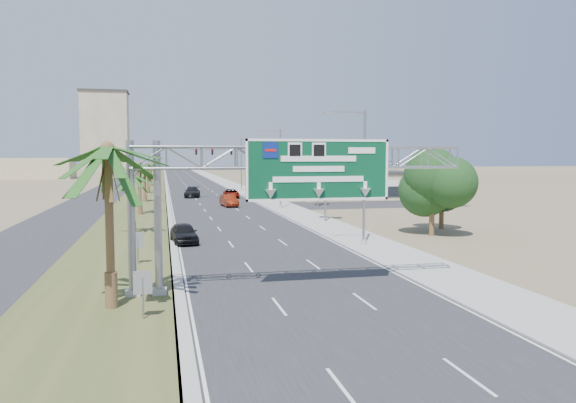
% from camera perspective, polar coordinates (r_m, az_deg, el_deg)
% --- Properties ---
extents(ground, '(600.00, 600.00, 0.00)m').
position_cam_1_polar(ground, '(19.47, 9.43, -15.48)').
color(ground, '#8C7A59').
rests_on(ground, ground).
extents(road, '(12.00, 300.00, 0.02)m').
position_cam_1_polar(road, '(127.29, -9.45, 1.60)').
color(road, '#28282B').
rests_on(road, ground).
extents(sidewalk_right, '(4.00, 300.00, 0.10)m').
position_cam_1_polar(sidewalk_right, '(128.03, -5.65, 1.68)').
color(sidewalk_right, '#9E9B93').
rests_on(sidewalk_right, ground).
extents(median_grass, '(7.00, 300.00, 0.12)m').
position_cam_1_polar(median_grass, '(127.13, -13.95, 1.54)').
color(median_grass, '#3E4F23').
rests_on(median_grass, ground).
extents(opposing_road, '(8.00, 300.00, 0.02)m').
position_cam_1_polar(opposing_road, '(127.50, -17.10, 1.46)').
color(opposing_road, '#28282B').
rests_on(opposing_road, ground).
extents(sign_gantry, '(16.75, 1.24, 7.50)m').
position_cam_1_polar(sign_gantry, '(27.49, -0.26, 3.36)').
color(sign_gantry, gray).
rests_on(sign_gantry, ground).
extents(palm_near, '(5.70, 5.70, 8.35)m').
position_cam_1_polar(palm_near, '(25.03, -17.86, 5.00)').
color(palm_near, brown).
rests_on(palm_near, ground).
extents(palm_row_b, '(3.99, 3.99, 5.95)m').
position_cam_1_polar(palm_row_b, '(49.03, -15.59, 2.41)').
color(palm_row_b, brown).
rests_on(palm_row_b, ground).
extents(palm_row_c, '(3.99, 3.99, 6.75)m').
position_cam_1_polar(palm_row_c, '(64.98, -14.88, 3.61)').
color(palm_row_c, brown).
rests_on(palm_row_c, ground).
extents(palm_row_d, '(3.99, 3.99, 5.45)m').
position_cam_1_polar(palm_row_d, '(83.00, -14.37, 2.96)').
color(palm_row_d, brown).
rests_on(palm_row_d, ground).
extents(palm_row_e, '(3.99, 3.99, 6.15)m').
position_cam_1_polar(palm_row_e, '(101.97, -14.05, 3.63)').
color(palm_row_e, brown).
rests_on(palm_row_e, ground).
extents(palm_row_f, '(3.99, 3.99, 5.75)m').
position_cam_1_polar(palm_row_f, '(126.97, -13.77, 3.64)').
color(palm_row_f, brown).
rests_on(palm_row_f, ground).
extents(streetlight_near, '(3.27, 0.44, 10.00)m').
position_cam_1_polar(streetlight_near, '(41.49, 7.49, 1.88)').
color(streetlight_near, gray).
rests_on(streetlight_near, ground).
extents(streetlight_mid, '(3.27, 0.44, 10.00)m').
position_cam_1_polar(streetlight_mid, '(70.41, -0.92, 3.05)').
color(streetlight_mid, gray).
rests_on(streetlight_mid, ground).
extents(streetlight_far, '(3.27, 0.44, 10.00)m').
position_cam_1_polar(streetlight_far, '(105.90, -4.87, 3.57)').
color(streetlight_far, gray).
rests_on(streetlight_far, ground).
extents(signal_mast, '(10.28, 0.71, 8.00)m').
position_cam_1_polar(signal_mast, '(89.74, -4.84, 3.48)').
color(signal_mast, gray).
rests_on(signal_mast, ground).
extents(store_building, '(18.00, 10.00, 4.00)m').
position_cam_1_polar(store_building, '(87.95, 6.64, 1.58)').
color(store_building, tan).
rests_on(store_building, ground).
extents(oak_near, '(4.50, 4.50, 6.80)m').
position_cam_1_polar(oak_near, '(48.25, 14.47, 1.96)').
color(oak_near, brown).
rests_on(oak_near, ground).
extents(oak_far, '(3.50, 3.50, 5.60)m').
position_cam_1_polar(oak_far, '(53.21, 15.38, 1.41)').
color(oak_far, brown).
rests_on(oak_far, ground).
extents(median_signback_a, '(0.75, 0.08, 2.08)m').
position_cam_1_polar(median_signback_a, '(23.53, -14.54, -8.34)').
color(median_signback_a, gray).
rests_on(median_signback_a, ground).
extents(median_signback_b, '(0.75, 0.08, 2.08)m').
position_cam_1_polar(median_signback_b, '(35.35, -15.02, -4.01)').
color(median_signback_b, gray).
rests_on(median_signback_b, ground).
extents(tower_distant, '(20.00, 16.00, 35.00)m').
position_cam_1_polar(tower_distant, '(268.32, -18.06, 6.75)').
color(tower_distant, gray).
rests_on(tower_distant, ground).
extents(building_distant_left, '(24.00, 14.00, 6.00)m').
position_cam_1_polar(building_distant_left, '(181.01, -24.76, 3.07)').
color(building_distant_left, tan).
rests_on(building_distant_left, ground).
extents(building_distant_right, '(20.00, 12.00, 5.00)m').
position_cam_1_polar(building_distant_right, '(161.27, 0.66, 3.18)').
color(building_distant_right, tan).
rests_on(building_distant_right, ground).
extents(car_left_lane, '(2.26, 4.67, 1.54)m').
position_cam_1_polar(car_left_lane, '(43.71, -10.53, -3.19)').
color(car_left_lane, black).
rests_on(car_left_lane, ground).
extents(car_mid_lane, '(2.15, 4.90, 1.56)m').
position_cam_1_polar(car_mid_lane, '(74.18, -6.02, 0.08)').
color(car_mid_lane, '#651A09').
rests_on(car_mid_lane, ground).
extents(car_right_lane, '(2.62, 5.19, 1.41)m').
position_cam_1_polar(car_right_lane, '(89.00, -5.78, 0.79)').
color(car_right_lane, gray).
rests_on(car_right_lane, ground).
extents(car_far, '(3.00, 5.91, 1.64)m').
position_cam_1_polar(car_far, '(91.53, -9.70, 0.93)').
color(car_far, black).
rests_on(car_far, ground).
extents(pole_sign_red_near, '(2.39, 0.95, 8.17)m').
position_cam_1_polar(pole_sign_red_near, '(56.40, 3.84, 4.32)').
color(pole_sign_red_near, gray).
rests_on(pole_sign_red_near, ground).
extents(pole_sign_blue, '(2.02, 0.56, 7.64)m').
position_cam_1_polar(pole_sign_blue, '(73.80, 3.09, 3.85)').
color(pole_sign_blue, gray).
rests_on(pole_sign_blue, ground).
extents(pole_sign_red_far, '(2.16, 1.06, 8.31)m').
position_cam_1_polar(pole_sign_red_far, '(104.89, -2.11, 4.59)').
color(pole_sign_red_far, gray).
rests_on(pole_sign_red_far, ground).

